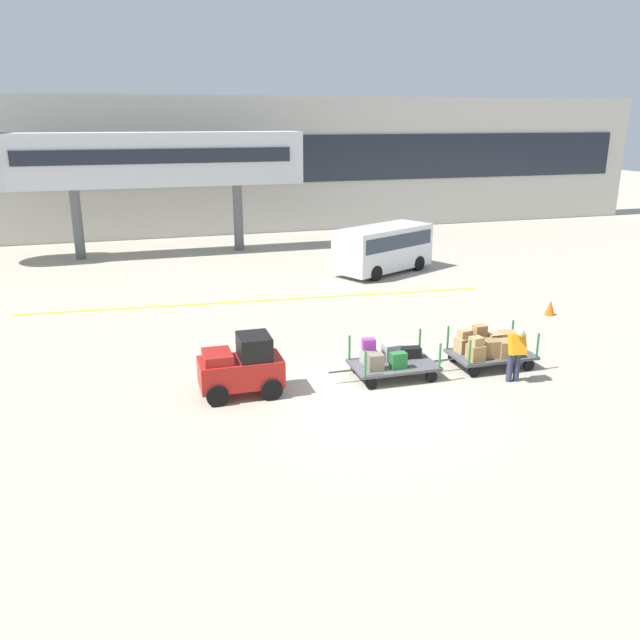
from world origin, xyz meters
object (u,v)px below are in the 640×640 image
Objects in this scene: baggage_handler at (516,352)px; shuttle_van at (384,246)px; safety_cone_near at (550,308)px; baggage_tug at (242,367)px; baggage_cart_lead at (390,360)px; baggage_cart_middle at (489,347)px.

shuttle_van is at bearing 83.10° from baggage_handler.
baggage_tug is at bearing -162.61° from safety_cone_near.
baggage_tug is 0.70× the size of baggage_cart_lead.
shuttle_van is (4.66, 11.85, 0.74)m from baggage_cart_lead.
baggage_handler reaches higher than baggage_cart_lead.
baggage_tug is 1.35× the size of baggage_handler.
shuttle_van is 9.35× the size of safety_cone_near.
shuttle_van is (8.73, 11.82, 0.48)m from baggage_tug.
baggage_tug is 12.49m from safety_cone_near.
shuttle_van is (1.63, 11.89, 0.67)m from baggage_cart_middle.
baggage_cart_middle is at bearing -141.63° from safety_cone_near.
baggage_handler is 13.25m from shuttle_van.
baggage_tug is 7.11m from baggage_cart_middle.
baggage_cart_lead is at bearing -154.39° from safety_cone_near.
baggage_cart_lead is 12.75m from shuttle_van.
baggage_cart_middle is 1.93× the size of baggage_handler.
baggage_cart_middle reaches higher than baggage_cart_lead.
baggage_cart_lead is 3.35m from baggage_handler.
baggage_cart_middle is at bearing 91.64° from baggage_handler.
baggage_tug is at bearing 169.47° from baggage_handler.
baggage_cart_middle is at bearing -97.78° from shuttle_van.
baggage_tug reaches higher than baggage_handler.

